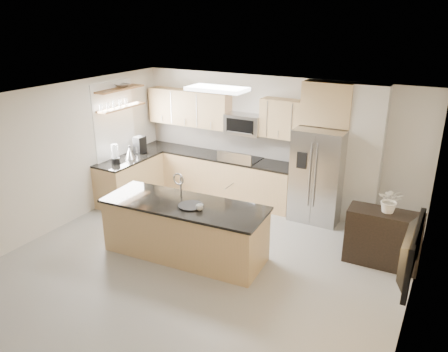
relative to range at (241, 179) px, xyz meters
The scene contains 26 objects.
floor 3.02m from the range, 78.39° to the right, with size 6.50×6.50×0.00m, color gray.
ceiling 3.66m from the range, 78.39° to the right, with size 6.00×6.50×0.02m, color silver.
wall_back 1.07m from the range, 28.76° to the left, with size 6.00×0.02×2.60m, color beige.
wall_left 3.87m from the range, 129.41° to the right, with size 0.02×6.50×2.60m, color beige.
wall_right 4.71m from the range, 39.05° to the right, with size 0.02×6.50×2.60m, color beige.
back_counter 0.63m from the range, behind, with size 3.55×0.66×1.44m.
left_counter 2.33m from the range, 152.71° to the right, with size 0.66×1.50×0.92m.
range is the anchor object (origin of this frame).
upper_cabinets 1.53m from the range, 166.83° to the left, with size 3.50×0.33×0.75m.
microwave 1.16m from the range, 90.00° to the left, with size 0.76×0.40×0.40m.
refrigerator 1.71m from the range, ahead, with size 0.92×0.78×1.78m.
partition_column 2.56m from the range, ahead, with size 0.60×0.30×2.60m, color beige.
window 2.86m from the range, 155.75° to the right, with size 0.04×1.15×1.65m.
shelf_lower 2.86m from the range, 156.67° to the right, with size 0.30×1.20×0.04m, color olive.
shelf_upper 3.07m from the range, 156.67° to the right, with size 0.30×1.20×0.04m, color olive.
ceiling_fixture 2.48m from the range, 81.39° to the right, with size 1.00×0.50×0.06m, color white.
island 2.43m from the range, 84.99° to the right, with size 2.71×1.13×1.34m.
credenza 3.28m from the range, 20.54° to the right, with size 1.11×0.47×0.89m, color black.
cup 2.62m from the range, 77.41° to the right, with size 0.11×0.11×0.09m, color white.
platter 2.53m from the range, 81.47° to the right, with size 0.40×0.40×0.02m, color black.
blender 2.60m from the range, 145.18° to the right, with size 0.17×0.17×0.39m.
kettle 2.36m from the range, 152.22° to the right, with size 0.22×0.22×0.28m.
coffee_maker 2.28m from the range, 162.59° to the right, with size 0.20×0.24×0.36m.
bowl 3.08m from the range, 158.80° to the right, with size 0.38×0.38×0.09m, color #A6A6A8.
flower_vase 3.38m from the range, 20.20° to the right, with size 0.54×0.47×0.60m, color white.
television 4.78m from the range, 41.64° to the right, with size 1.08×0.14×0.62m, color black.
Camera 1 is at (3.20, -4.71, 3.73)m, focal length 35.00 mm.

